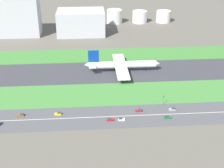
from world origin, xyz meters
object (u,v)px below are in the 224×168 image
(car_1, at_px, (58,114))
(fuel_tank_centre, at_px, (140,17))
(fuel_tank_west, at_px, (114,16))
(car_5, at_px, (121,119))
(car_4, at_px, (167,117))
(car_3, at_px, (172,109))
(terminal_building, at_px, (15,15))
(traffic_light, at_px, (163,99))
(car_2, at_px, (21,115))
(fuel_tank_east, at_px, (163,16))
(hangar_building, at_px, (81,22))
(airliner, at_px, (121,65))
(car_6, at_px, (139,110))
(car_0, at_px, (110,120))

(car_1, xyz_separation_m, fuel_tank_centre, (89.29, 227.00, 6.57))
(fuel_tank_west, bearing_deg, car_5, -93.66)
(car_4, height_order, car_1, same)
(car_3, relative_size, terminal_building, 0.08)
(traffic_light, height_order, fuel_tank_centre, fuel_tank_centre)
(car_2, height_order, fuel_tank_east, fuel_tank_east)
(car_2, xyz_separation_m, traffic_light, (96.21, 7.99, 3.37))
(hangar_building, relative_size, fuel_tank_west, 2.74)
(airliner, relative_size, car_6, 14.77)
(airliner, bearing_deg, fuel_tank_east, 65.59)
(car_0, xyz_separation_m, car_1, (-33.42, 10.00, 0.00))
(car_4, relative_size, hangar_building, 0.08)
(airliner, relative_size, terminal_building, 1.21)
(hangar_building, bearing_deg, fuel_tank_east, 22.77)
(car_6, xyz_separation_m, fuel_tank_east, (66.88, 227.00, 6.39))
(car_4, height_order, car_3, same)
(car_6, relative_size, car_3, 1.00)
(car_4, bearing_deg, car_6, -30.38)
(airliner, xyz_separation_m, fuel_tank_centre, (40.74, 159.00, 1.26))
(car_1, bearing_deg, car_6, 0.00)
(car_2, bearing_deg, car_0, -9.85)
(car_0, bearing_deg, hangar_building, -84.08)
(car_0, xyz_separation_m, car_3, (43.23, 10.00, 0.00))
(car_4, bearing_deg, fuel_tank_centre, -94.44)
(car_0, relative_size, car_1, 1.00)
(car_2, relative_size, traffic_light, 0.61)
(car_2, xyz_separation_m, fuel_tank_centre, (113.49, 227.00, 6.57))
(car_6, distance_m, terminal_building, 215.93)
(car_5, distance_m, fuel_tank_east, 250.19)
(car_6, bearing_deg, car_5, -142.48)
(car_1, relative_size, fuel_tank_west, 0.22)
(car_4, distance_m, terminal_building, 233.54)
(car_5, bearing_deg, car_0, 0.00)
(car_0, distance_m, car_3, 44.37)
(airliner, relative_size, car_5, 14.77)
(car_2, bearing_deg, traffic_light, 4.75)
(airliner, bearing_deg, hangar_building, 107.10)
(car_1, distance_m, car_3, 76.64)
(car_5, bearing_deg, traffic_light, -150.03)
(fuel_tank_centre, bearing_deg, car_4, -94.44)
(car_5, height_order, fuel_tank_east, fuel_tank_east)
(car_0, xyz_separation_m, fuel_tank_west, (22.56, 237.00, 7.71))
(airliner, relative_size, car_4, 14.77)
(car_6, bearing_deg, car_3, 0.00)
(car_2, height_order, terminal_building, terminal_building)
(car_5, bearing_deg, fuel_tank_east, -108.63)
(car_4, relative_size, fuel_tank_east, 0.23)
(car_6, height_order, fuel_tank_west, fuel_tank_west)
(terminal_building, bearing_deg, car_2, -78.83)
(traffic_light, relative_size, fuel_tank_west, 0.36)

